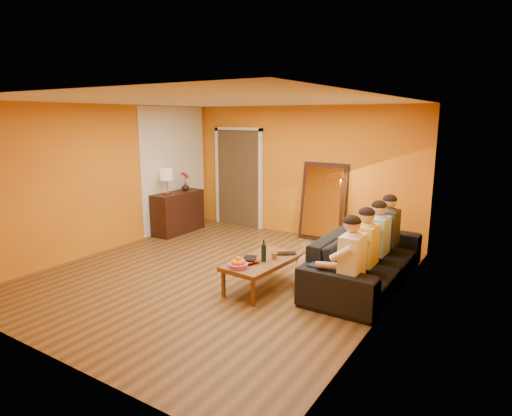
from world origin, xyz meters
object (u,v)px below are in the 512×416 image
Objects in this scene: person_mid_left at (366,252)px; tumbler at (274,256)px; table_lamp at (167,182)px; sofa at (366,258)px; coffee_table at (262,274)px; mirror_frame at (323,202)px; floor_lamp at (340,215)px; wine_bottle at (264,251)px; person_mid_right at (378,242)px; person_far_left at (352,264)px; vase at (185,187)px; sideboard at (178,212)px; laptop at (286,254)px; person_far_right at (389,234)px; dog at (307,266)px.

person_mid_left is 1.25m from tumbler.
sofa is at bearing -4.99° from table_lamp.
tumbler is (0.12, 0.12, 0.26)m from coffee_table.
mirror_frame is at bearing 98.74° from tumbler.
floor_lamp is at bearing -49.46° from mirror_frame.
wine_bottle is at bearing -155.56° from person_mid_left.
floor_lamp is at bearing 136.17° from person_mid_right.
person_far_left is at bearing -90.00° from person_mid_left.
table_lamp is at bearing 156.01° from wine_bottle.
mirror_frame reaches higher than floor_lamp.
person_far_left reaches higher than coffee_table.
mirror_frame reaches higher than vase.
person_mid_right reaches higher than sofa.
sideboard is 3.55m from wine_bottle.
laptop is 3.63m from vase.
sideboard is 3.46m from floor_lamp.
tumbler is at bearing 172.68° from person_far_left.
sideboard is at bearing 81.02° from sofa.
person_far_right is (1.30, 1.62, 0.40)m from coffee_table.
laptop is at bearing -102.37° from floor_lamp.
dog is at bearing -167.20° from person_mid_left.
sofa is at bearing 106.11° from person_mid_left.
sofa is 8.35× the size of wine_bottle.
person_far_left is (0.13, -1.00, 0.23)m from sofa.
sofa is 1.03m from person_far_left.
mirror_frame is 3.13m from table_lamp.
dog is at bearing 37.37° from coffee_table.
sofa is at bearing -5.47° from laptop.
floor_lamp is 8.46× the size of vase.
laptop is (-0.18, -1.62, -0.29)m from floor_lamp.
tumbler is at bearing -103.43° from floor_lamp.
coffee_table is 0.85× the size of floor_lamp.
coffee_table is (3.07, -1.64, -0.21)m from sideboard.
table_lamp reaches higher than coffee_table.
sideboard is at bearing 179.73° from person_far_right.
tumbler is 3.68m from vase.
person_far_left is at bearing -56.26° from laptop.
coffee_table is at bearing -158.27° from person_mid_left.
person_far_left is 1.00× the size of person_mid_left.
wine_bottle is (-1.25, -0.57, -0.03)m from person_mid_left.
wine_bottle is (-1.25, -1.67, -0.03)m from person_far_right.
person_mid_left is (0.77, 0.17, 0.29)m from dog.
person_far_right is at bearing -11.31° from sofa.
tumbler is at bearing -161.35° from person_mid_left.
person_mid_left is at bearing -163.89° from sofa.
person_mid_left is at bearing 90.00° from person_far_left.
person_mid_right is at bearing -52.43° from sofa.
dog is (-0.64, -0.62, -0.06)m from sofa.
sofa is 4.06× the size of dog.
person_mid_right is at bearing 90.00° from person_mid_left.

